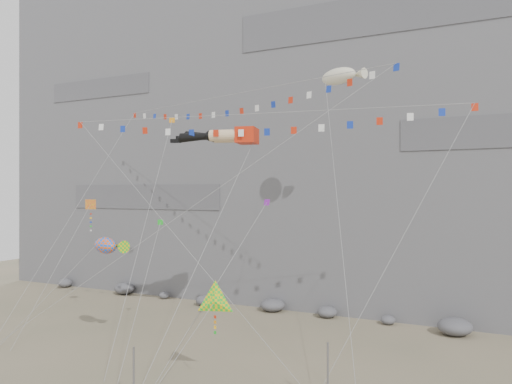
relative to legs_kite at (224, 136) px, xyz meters
The scene contains 15 objects.
ground 17.78m from the legs_kite, 104.37° to the right, with size 120.00×120.00×0.00m, color gray.
cliff 28.59m from the legs_kite, 92.42° to the left, with size 80.00×28.00×50.00m, color slate.
talus_boulders 20.76m from the legs_kite, 95.31° to the left, with size 60.00×3.00×1.20m, color slate, non-canonical shape.
anchor_pole_center 19.97m from the legs_kite, 84.33° to the right, with size 0.12×0.12×3.61m, color slate.
anchor_pole_right 20.56m from the legs_kite, 34.61° to the right, with size 0.12×0.12×3.90m, color slate.
legs_kite is the anchor object (origin of this frame).
flag_banner_upper 6.58m from the legs_kite, 108.53° to the left, with size 30.83×18.84×29.54m.
flag_banner_lower 3.53m from the legs_kite, 12.28° to the right, with size 31.46×9.14×21.37m.
harlequin_kite 14.95m from the legs_kite, behind, with size 2.02×9.15×13.97m.
fish_windsock 12.94m from the legs_kite, 147.49° to the right, with size 10.49×4.57×12.18m.
delta_kite 15.02m from the legs_kite, 63.56° to the right, with size 4.26×3.92×7.75m.
blimp_windsock 11.14m from the legs_kite, 35.32° to the left, with size 7.33×14.41×26.32m.
small_kite_a 7.13m from the legs_kite, 163.53° to the left, with size 4.22×13.32×23.28m.
small_kite_b 6.98m from the legs_kite, 10.80° to the right, with size 3.87×11.05×16.04m.
small_kite_c 9.15m from the legs_kite, 161.84° to the right, with size 4.60×10.57×14.70m.
Camera 1 is at (21.43, -31.04, 12.60)m, focal length 35.00 mm.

